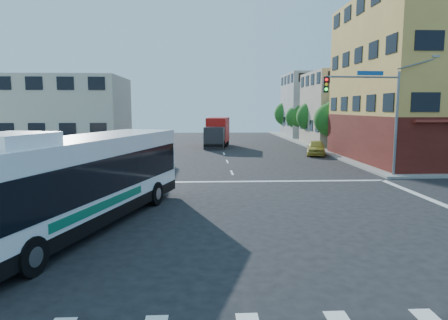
{
  "coord_description": "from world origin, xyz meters",
  "views": [
    {
      "loc": [
        -1.91,
        -15.21,
        4.62
      ],
      "look_at": [
        -1.02,
        3.39,
        2.18
      ],
      "focal_mm": 32.0,
      "sensor_mm": 36.0,
      "label": 1
    }
  ],
  "objects": [
    {
      "name": "ground",
      "position": [
        0.0,
        0.0,
        0.0
      ],
      "size": [
        120.0,
        120.0,
        0.0
      ],
      "primitive_type": "plane",
      "color": "black",
      "rests_on": "ground"
    },
    {
      "name": "building_east_near",
      "position": [
        16.98,
        33.98,
        4.51
      ],
      "size": [
        12.06,
        10.06,
        9.0
      ],
      "color": "tan",
      "rests_on": "ground"
    },
    {
      "name": "building_east_far",
      "position": [
        16.98,
        47.98,
        5.01
      ],
      "size": [
        12.06,
        10.06,
        10.0
      ],
      "color": "#ABABA6",
      "rests_on": "ground"
    },
    {
      "name": "building_west",
      "position": [
        -17.02,
        29.98,
        4.01
      ],
      "size": [
        12.06,
        10.06,
        8.0
      ],
      "color": "#BFB39F",
      "rests_on": "ground"
    },
    {
      "name": "signal_mast_ne",
      "position": [
        9.08,
        10.62,
        4.98
      ],
      "size": [
        7.91,
        1.13,
        8.07
      ],
      "color": "slate",
      "rests_on": "ground"
    },
    {
      "name": "street_tree_a",
      "position": [
        11.9,
        27.92,
        3.59
      ],
      "size": [
        3.6,
        3.6,
        5.53
      ],
      "color": "#382014",
      "rests_on": "ground"
    },
    {
      "name": "street_tree_b",
      "position": [
        11.9,
        35.92,
        3.75
      ],
      "size": [
        3.8,
        3.8,
        5.79
      ],
      "color": "#382014",
      "rests_on": "ground"
    },
    {
      "name": "street_tree_c",
      "position": [
        11.9,
        43.92,
        3.46
      ],
      "size": [
        3.4,
        3.4,
        5.29
      ],
      "color": "#382014",
      "rests_on": "ground"
    },
    {
      "name": "street_tree_d",
      "position": [
        11.9,
        51.92,
        3.88
      ],
      "size": [
        4.0,
        4.0,
        6.03
      ],
      "color": "#382014",
      "rests_on": "ground"
    },
    {
      "name": "transit_bus",
      "position": [
        -6.75,
        -0.09,
        1.9
      ],
      "size": [
        6.46,
        13.35,
        3.88
      ],
      "rotation": [
        0.0,
        0.0,
        -0.29
      ],
      "color": "black",
      "rests_on": "ground"
    },
    {
      "name": "box_truck",
      "position": [
        -0.46,
        32.29,
        1.67
      ],
      "size": [
        3.3,
        7.89,
        3.44
      ],
      "rotation": [
        0.0,
        0.0,
        -0.15
      ],
      "color": "#232327",
      "rests_on": "ground"
    },
    {
      "name": "parked_car",
      "position": [
        9.0,
        23.35,
        0.74
      ],
      "size": [
        2.85,
        4.64,
        1.48
      ],
      "primitive_type": "imported",
      "rotation": [
        0.0,
        0.0,
        -0.27
      ],
      "color": "gold",
      "rests_on": "ground"
    }
  ]
}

